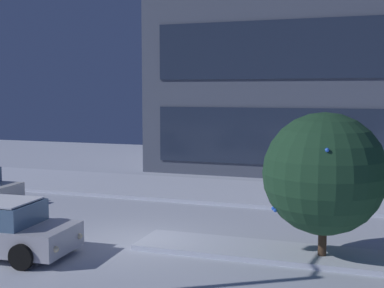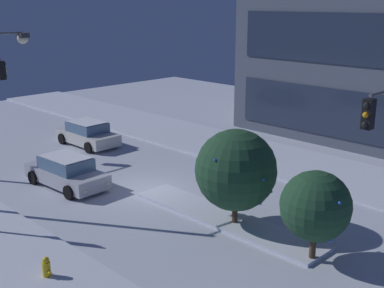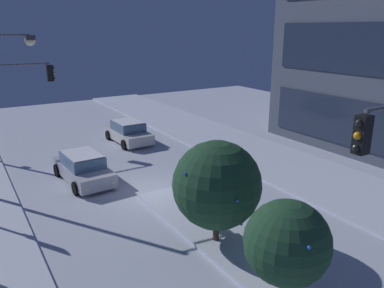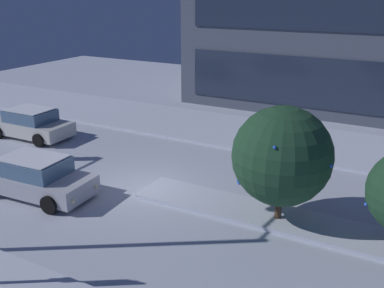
# 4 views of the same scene
# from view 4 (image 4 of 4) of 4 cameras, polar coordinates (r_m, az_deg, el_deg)

# --- Properties ---
(ground) EXTENTS (52.00, 52.00, 0.00)m
(ground) POSITION_cam_4_polar(r_m,az_deg,el_deg) (17.04, -6.73, -5.72)
(ground) COLOR silver
(curb_strip_far) EXTENTS (52.00, 5.20, 0.14)m
(curb_strip_far) POSITION_cam_4_polar(r_m,az_deg,el_deg) (23.67, 4.62, 1.85)
(curb_strip_far) COLOR silver
(curb_strip_far) RESTS_ON ground
(median_strip) EXTENTS (9.00, 1.80, 0.14)m
(median_strip) POSITION_cam_4_polar(r_m,az_deg,el_deg) (15.14, 8.88, -8.94)
(median_strip) COLOR silver
(median_strip) RESTS_ON ground
(car_near) EXTENTS (4.64, 2.24, 1.49)m
(car_near) POSITION_cam_4_polar(r_m,az_deg,el_deg) (17.14, -19.69, -4.04)
(car_near) COLOR #B7B7C1
(car_near) RESTS_ON ground
(car_far) EXTENTS (4.39, 2.16, 1.49)m
(car_far) POSITION_cam_4_polar(r_m,az_deg,el_deg) (23.89, -20.11, 2.47)
(car_far) COLOR silver
(car_far) RESTS_ON ground
(decorated_tree_median) EXTENTS (3.19, 3.16, 3.88)m
(decorated_tree_median) POSITION_cam_4_polar(r_m,az_deg,el_deg) (13.98, 11.58, -1.53)
(decorated_tree_median) COLOR #473323
(decorated_tree_median) RESTS_ON ground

